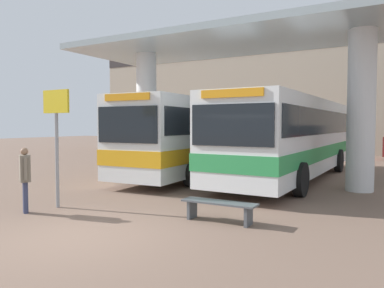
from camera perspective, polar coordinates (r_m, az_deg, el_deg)
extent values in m
plane|color=#755B4C|center=(7.86, -16.30, -13.19)|extent=(100.00, 100.00, 0.00)
cube|color=tan|center=(29.67, 18.69, 8.46)|extent=(40.00, 0.50, 10.22)
cube|color=#332D2D|center=(30.31, 18.82, 15.84)|extent=(40.00, 0.58, 2.40)
cylinder|color=silver|center=(16.47, -6.93, 4.48)|extent=(0.87, 0.87, 5.24)
cylinder|color=silver|center=(13.37, 24.37, 4.61)|extent=(0.87, 0.87, 5.24)
cube|color=#93A3A8|center=(14.72, 7.12, 15.44)|extent=(13.56, 5.01, 0.24)
cube|color=white|center=(16.59, 1.54, 1.47)|extent=(2.88, 11.07, 2.86)
cube|color=black|center=(16.59, 1.55, 3.35)|extent=(2.90, 10.64, 0.92)
cube|color=orange|center=(16.62, 1.54, -0.75)|extent=(2.92, 11.12, 0.51)
cube|color=black|center=(11.83, -9.90, 2.92)|extent=(2.22, 0.16, 1.14)
cube|color=orange|center=(11.86, -9.94, 7.09)|extent=(1.69, 0.12, 0.22)
cylinder|color=black|center=(14.34, -8.67, -3.83)|extent=(0.32, 0.99, 0.98)
cylinder|color=black|center=(13.11, -0.02, -4.44)|extent=(0.32, 0.99, 0.98)
cylinder|color=black|center=(19.91, 2.09, -1.92)|extent=(0.32, 0.99, 0.98)
cylinder|color=black|center=(19.04, 8.70, -2.17)|extent=(0.32, 0.99, 0.98)
cube|color=white|center=(15.53, 15.03, 1.26)|extent=(2.81, 11.83, 2.80)
cube|color=black|center=(15.52, 15.05, 3.22)|extent=(2.84, 11.36, 0.90)
cube|color=#2D934C|center=(15.56, 15.00, -1.06)|extent=(2.85, 11.87, 0.50)
cube|color=black|center=(9.94, 5.97, 2.89)|extent=(2.35, 0.11, 1.12)
cube|color=orange|center=(9.98, 6.00, 7.72)|extent=(1.79, 0.09, 0.22)
cylinder|color=black|center=(12.64, 4.90, -4.55)|extent=(0.30, 1.06, 1.05)
cylinder|color=black|center=(11.78, 16.24, -5.21)|extent=(0.30, 1.06, 1.05)
cylinder|color=black|center=(19.06, 13.86, -2.11)|extent=(0.30, 1.06, 1.05)
cylinder|color=black|center=(18.50, 21.47, -2.37)|extent=(0.30, 1.06, 1.05)
cube|color=#4C5156|center=(8.46, 4.16, -8.87)|extent=(1.73, 0.44, 0.04)
cube|color=#4C5156|center=(8.81, 0.01, -9.91)|extent=(0.07, 0.37, 0.42)
cube|color=#4C5156|center=(8.25, 8.59, -10.84)|extent=(0.07, 0.37, 0.42)
cylinder|color=gray|center=(10.41, -19.87, -2.37)|extent=(0.09, 0.09, 2.48)
cube|color=gold|center=(10.38, -20.02, 6.11)|extent=(0.90, 0.06, 0.60)
cylinder|color=#333856|center=(10.23, -24.08, -7.34)|extent=(0.16, 0.16, 0.78)
cylinder|color=#333856|center=(10.09, -24.01, -7.48)|extent=(0.16, 0.16, 0.78)
cube|color=#706656|center=(10.06, -24.13, -3.40)|extent=(0.48, 0.42, 0.65)
sphere|color=#89664C|center=(10.02, -24.18, -1.04)|extent=(0.18, 0.18, 0.18)
cylinder|color=#706656|center=(10.31, -24.24, -3.22)|extent=(0.12, 0.12, 0.55)
cylinder|color=#706656|center=(9.81, -24.01, -3.51)|extent=(0.12, 0.12, 0.55)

